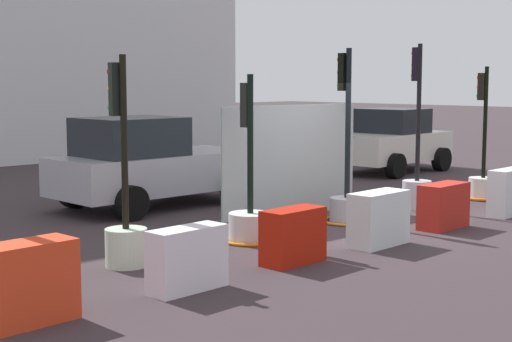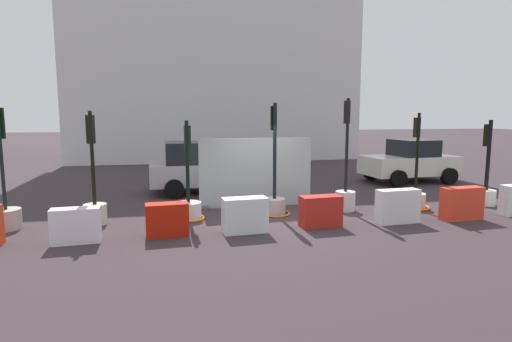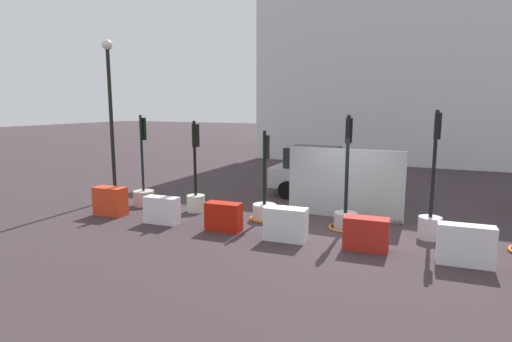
% 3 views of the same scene
% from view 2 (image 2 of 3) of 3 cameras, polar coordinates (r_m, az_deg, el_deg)
% --- Properties ---
extents(ground_plane, '(120.00, 120.00, 0.00)m').
position_cam_2_polar(ground_plane, '(11.43, 2.54, -6.44)').
color(ground_plane, '#392E32').
extents(traffic_light_0, '(0.69, 0.69, 3.05)m').
position_cam_2_polar(traffic_light_0, '(11.93, -31.04, -4.49)').
color(traffic_light_0, '#B8AAA6').
rests_on(traffic_light_0, ground_plane).
extents(traffic_light_1, '(0.58, 0.58, 2.89)m').
position_cam_2_polar(traffic_light_1, '(11.43, -21.23, -3.70)').
color(traffic_light_1, beige).
rests_on(traffic_light_1, ground_plane).
extents(traffic_light_2, '(0.87, 0.87, 2.64)m').
position_cam_2_polar(traffic_light_2, '(11.38, -9.24, -4.48)').
color(traffic_light_2, silver).
rests_on(traffic_light_2, ground_plane).
extents(traffic_light_3, '(0.90, 0.90, 3.11)m').
position_cam_2_polar(traffic_light_3, '(11.76, 2.53, -3.44)').
color(traffic_light_3, '#AEAAAE').
rests_on(traffic_light_3, ground_plane).
extents(traffic_light_4, '(0.57, 0.57, 3.26)m').
position_cam_2_polar(traffic_light_4, '(12.46, 12.14, -2.56)').
color(traffic_light_4, silver).
rests_on(traffic_light_4, ground_plane).
extents(traffic_light_5, '(0.88, 0.88, 2.84)m').
position_cam_2_polar(traffic_light_5, '(13.35, 20.92, -3.07)').
color(traffic_light_5, silver).
rests_on(traffic_light_5, ground_plane).
extents(traffic_light_6, '(0.59, 0.59, 2.63)m').
position_cam_2_polar(traffic_light_6, '(14.78, 28.93, -1.77)').
color(traffic_light_6, silver).
rests_on(traffic_light_6, ground_plane).
extents(construction_barrier_1, '(1.04, 0.44, 0.78)m').
position_cam_2_polar(construction_barrier_1, '(10.00, -23.41, -6.86)').
color(construction_barrier_1, white).
rests_on(construction_barrier_1, ground_plane).
extents(construction_barrier_2, '(0.99, 0.48, 0.77)m').
position_cam_2_polar(construction_barrier_2, '(9.91, -12.06, -6.53)').
color(construction_barrier_2, '#B81A0A').
rests_on(construction_barrier_2, ground_plane).
extents(construction_barrier_3, '(1.09, 0.52, 0.84)m').
position_cam_2_polar(construction_barrier_3, '(9.98, -1.54, -6.05)').
color(construction_barrier_3, silver).
rests_on(construction_barrier_3, ground_plane).
extents(construction_barrier_4, '(1.06, 0.51, 0.78)m').
position_cam_2_polar(construction_barrier_4, '(10.63, 8.82, -5.46)').
color(construction_barrier_4, red).
rests_on(construction_barrier_4, ground_plane).
extents(construction_barrier_5, '(1.15, 0.43, 0.88)m').
position_cam_2_polar(construction_barrier_5, '(11.44, 18.81, -4.59)').
color(construction_barrier_5, silver).
rests_on(construction_barrier_5, ground_plane).
extents(construction_barrier_6, '(1.17, 0.43, 0.88)m').
position_cam_2_polar(construction_barrier_6, '(12.44, 26.32, -4.01)').
color(construction_barrier_6, red).
rests_on(construction_barrier_6, ground_plane).
extents(car_silver_hatchback, '(4.23, 2.29, 1.83)m').
position_cam_2_polar(car_silver_hatchback, '(15.15, -7.02, 0.41)').
color(car_silver_hatchback, '#ABA8B2').
rests_on(car_silver_hatchback, ground_plane).
extents(car_white_van, '(3.93, 2.44, 1.77)m').
position_cam_2_polar(car_white_van, '(18.45, 20.31, 1.20)').
color(car_white_van, silver).
rests_on(car_white_van, ground_plane).
extents(building_main_facade, '(18.02, 9.34, 13.05)m').
position_cam_2_polar(building_main_facade, '(29.03, -6.13, 15.15)').
color(building_main_facade, silver).
rests_on(building_main_facade, ground_plane).
extents(site_fence_panel, '(3.47, 0.50, 2.10)m').
position_cam_2_polar(site_fence_panel, '(12.66, 0.03, -0.44)').
color(site_fence_panel, '#99A5A6').
rests_on(site_fence_panel, ground_plane).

